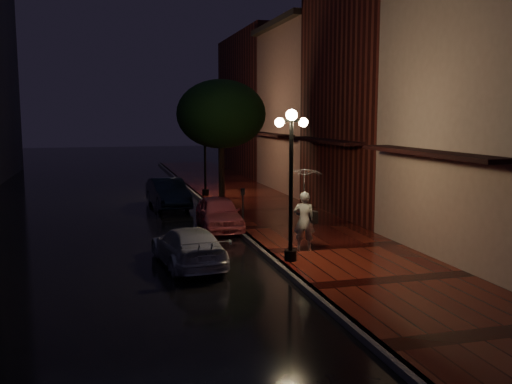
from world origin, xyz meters
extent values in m
plane|color=black|center=(0.00, 0.00, 0.00)|extent=(120.00, 120.00, 0.00)
cube|color=#420E0B|center=(2.25, 0.00, 0.07)|extent=(4.50, 60.00, 0.15)
cube|color=#595451|center=(0.00, 0.00, 0.07)|extent=(0.25, 60.00, 0.15)
cube|color=#511914|center=(7.00, 2.00, 5.50)|extent=(5.00, 8.00, 11.00)
cube|color=#8C5951|center=(7.00, 10.00, 4.50)|extent=(5.00, 8.00, 9.00)
cube|color=#511914|center=(7.00, 20.00, 5.00)|extent=(5.00, 12.00, 10.00)
cylinder|color=black|center=(0.35, -5.00, 2.15)|extent=(0.12, 0.12, 4.00)
cylinder|color=black|center=(0.35, -5.00, 0.30)|extent=(0.36, 0.36, 0.30)
cube|color=black|center=(0.35, -5.00, 4.15)|extent=(0.70, 0.08, 0.08)
sphere|color=#FFD599|center=(0.35, -5.00, 4.30)|extent=(0.32, 0.32, 0.32)
sphere|color=#FFD599|center=(0.00, -5.00, 4.10)|extent=(0.26, 0.26, 0.26)
sphere|color=#FFD599|center=(0.70, -5.00, 4.10)|extent=(0.26, 0.26, 0.26)
cylinder|color=black|center=(0.35, 9.00, 2.15)|extent=(0.12, 0.12, 4.00)
cylinder|color=black|center=(0.35, 9.00, 0.30)|extent=(0.36, 0.36, 0.30)
cube|color=black|center=(0.35, 9.00, 4.15)|extent=(0.70, 0.08, 0.08)
sphere|color=#FFD599|center=(0.35, 9.00, 4.30)|extent=(0.32, 0.32, 0.32)
sphere|color=#FFD599|center=(0.00, 9.00, 4.10)|extent=(0.26, 0.26, 0.26)
sphere|color=#FFD599|center=(0.70, 9.00, 4.10)|extent=(0.26, 0.26, 0.26)
cylinder|color=black|center=(0.60, 6.00, 1.75)|extent=(0.28, 0.28, 3.20)
ellipsoid|color=black|center=(0.60, 6.00, 4.35)|extent=(4.16, 4.16, 3.20)
sphere|color=black|center=(1.30, 6.60, 3.75)|extent=(1.80, 1.80, 1.80)
sphere|color=black|center=(0.00, 5.30, 3.85)|extent=(1.80, 1.80, 1.80)
imported|color=#CF5560|center=(-0.60, 0.68, 0.63)|extent=(1.61, 3.74, 1.26)
imported|color=black|center=(-1.88, 6.43, 0.68)|extent=(1.82, 4.23, 1.35)
imported|color=#BBB9C2|center=(-2.48, -4.23, 0.56)|extent=(2.00, 4.02, 1.12)
imported|color=white|center=(1.15, -3.90, 1.07)|extent=(0.79, 0.67, 1.83)
imported|color=silver|center=(1.15, -3.90, 2.23)|extent=(1.06, 1.09, 0.98)
cylinder|color=black|center=(1.15, -3.90, 1.49)|extent=(0.02, 0.02, 1.47)
cube|color=black|center=(1.46, -3.95, 1.19)|extent=(0.15, 0.34, 0.37)
cylinder|color=black|center=(0.15, -0.06, 0.77)|extent=(0.07, 0.07, 1.25)
cube|color=black|center=(0.15, -0.06, 1.51)|extent=(0.14, 0.11, 0.25)
camera|label=1|loc=(-4.75, -20.17, 4.30)|focal=40.00mm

